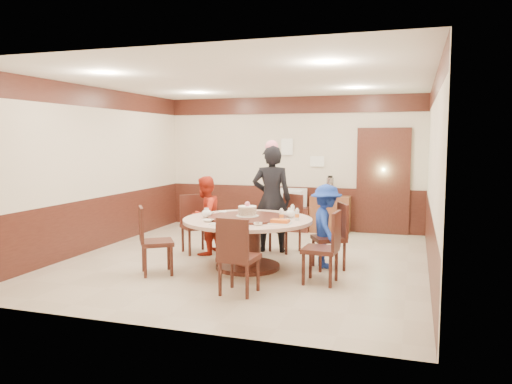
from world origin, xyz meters
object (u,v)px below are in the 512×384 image
(banquet_table, at_px, (248,233))
(television, at_px, (290,197))
(shrimp_platter, at_px, (280,222))
(person_red, at_px, (205,215))
(side_cabinet, at_px, (330,214))
(person_standing, at_px, (272,199))
(person_blue, at_px, (326,226))
(tv_stand, at_px, (290,218))
(birthday_cake, at_px, (247,211))
(thermos, at_px, (330,187))

(banquet_table, bearing_deg, television, 92.63)
(shrimp_platter, distance_m, television, 3.64)
(person_red, xyz_separation_m, side_cabinet, (1.66, 2.61, -0.28))
(person_standing, relative_size, person_blue, 1.45)
(tv_stand, bearing_deg, person_standing, -85.16)
(banquet_table, distance_m, person_red, 1.18)
(person_blue, relative_size, birthday_cake, 3.73)
(person_standing, relative_size, television, 2.67)
(person_standing, bearing_deg, banquet_table, 77.02)
(birthday_cake, xyz_separation_m, thermos, (0.69, 3.25, 0.08))
(person_standing, bearing_deg, tv_stand, -96.94)
(television, bearing_deg, person_standing, 95.42)
(person_blue, relative_size, side_cabinet, 1.56)
(birthday_cake, bearing_deg, person_red, 146.28)
(banquet_table, distance_m, television, 3.25)
(thermos, bearing_deg, birthday_cake, -101.92)
(birthday_cake, height_order, side_cabinet, birthday_cake)
(television, bearing_deg, banquet_table, 93.20)
(tv_stand, bearing_deg, person_red, -107.62)
(birthday_cake, relative_size, shrimp_platter, 1.11)
(person_blue, height_order, tv_stand, person_blue)
(person_standing, height_order, television, person_standing)
(thermos, bearing_deg, person_blue, -81.70)
(banquet_table, distance_m, person_standing, 1.25)
(person_blue, xyz_separation_m, shrimp_platter, (-0.51, -0.75, 0.15))
(side_cabinet, relative_size, thermos, 2.11)
(television, relative_size, thermos, 1.78)
(person_blue, xyz_separation_m, birthday_cake, (-1.10, -0.40, 0.23))
(person_red, distance_m, side_cabinet, 3.10)
(side_cabinet, bearing_deg, thermos, 180.00)
(birthday_cake, height_order, television, birthday_cake)
(person_blue, bearing_deg, shrimp_platter, 125.13)
(person_standing, relative_size, shrimp_platter, 6.02)
(side_cabinet, bearing_deg, person_red, -122.37)
(person_standing, relative_size, thermos, 4.75)
(shrimp_platter, bearing_deg, banquet_table, 150.67)
(person_blue, bearing_deg, television, 3.17)
(birthday_cake, height_order, thermos, thermos)
(person_red, bearing_deg, banquet_table, 66.21)
(person_red, bearing_deg, television, 172.72)
(thermos, bearing_deg, shrimp_platter, -91.51)
(birthday_cake, relative_size, side_cabinet, 0.42)
(tv_stand, bearing_deg, shrimp_platter, -78.45)
(person_standing, bearing_deg, person_blue, 132.37)
(shrimp_platter, distance_m, thermos, 3.60)
(banquet_table, height_order, television, television)
(person_red, distance_m, birthday_cake, 1.17)
(person_red, xyz_separation_m, person_blue, (2.06, -0.23, -0.03))
(shrimp_platter, bearing_deg, side_cabinet, 88.30)
(person_standing, bearing_deg, shrimp_platter, 98.31)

